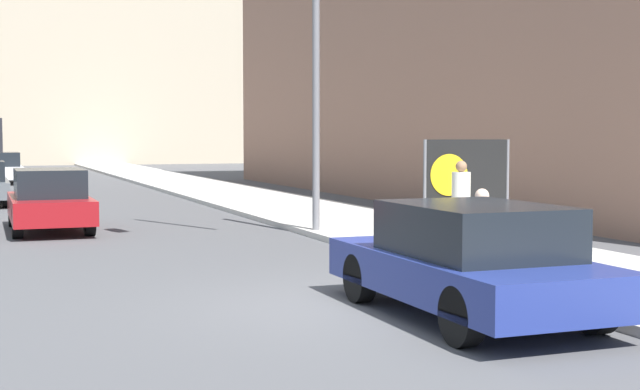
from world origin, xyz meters
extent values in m
plane|color=#4F4F51|center=(0.00, 0.00, 0.00)|extent=(160.00, 160.00, 0.00)
cube|color=beige|center=(3.98, 15.00, 0.06)|extent=(3.92, 90.00, 0.13)
cylinder|color=#474C56|center=(2.52, 1.42, 0.37)|extent=(0.03, 0.03, 0.48)
cylinder|color=#474C56|center=(2.89, 1.42, 0.37)|extent=(0.03, 0.03, 0.48)
cylinder|color=#474C56|center=(2.52, 1.79, 0.37)|extent=(0.03, 0.03, 0.48)
cylinder|color=#474C56|center=(2.89, 1.79, 0.37)|extent=(0.03, 0.03, 0.48)
cube|color=navy|center=(2.71, 1.61, 0.62)|extent=(0.40, 0.40, 0.02)
cube|color=navy|center=(2.71, 1.80, 0.82)|extent=(0.40, 0.02, 0.38)
cylinder|color=#334775|center=(2.71, 1.45, 0.72)|extent=(0.18, 0.42, 0.18)
cylinder|color=#334775|center=(2.71, 1.24, 0.37)|extent=(0.16, 0.16, 0.48)
cube|color=black|center=(2.71, 1.18, 0.18)|extent=(0.20, 0.28, 0.10)
cylinder|color=navy|center=(2.71, 1.64, 0.89)|extent=(0.34, 0.34, 0.52)
sphere|color=beige|center=(2.71, 1.64, 1.26)|extent=(0.22, 0.22, 0.22)
cylinder|color=navy|center=(2.38, 1.56, 0.97)|extent=(0.45, 0.09, 0.09)
cube|color=#EAE5C6|center=(2.18, 1.56, 1.02)|extent=(0.46, 0.02, 0.39)
cube|color=navy|center=(2.18, 1.55, 1.02)|extent=(0.35, 0.01, 0.09)
cylinder|color=black|center=(3.54, 3.74, 0.52)|extent=(0.28, 0.28, 0.78)
cylinder|color=silver|center=(3.54, 3.74, 1.22)|extent=(0.34, 0.34, 0.62)
sphere|color=#936B4C|center=(3.54, 3.74, 1.63)|extent=(0.21, 0.21, 0.21)
cylinder|color=slate|center=(3.11, 4.34, 1.12)|extent=(0.06, 0.06, 1.99)
cylinder|color=slate|center=(4.90, 4.34, 1.12)|extent=(0.06, 0.06, 1.99)
cube|color=black|center=(4.00, 4.34, 1.17)|extent=(1.78, 0.02, 1.89)
cylinder|color=yellow|center=(3.61, 4.32, 1.46)|extent=(0.78, 0.01, 0.78)
cylinder|color=slate|center=(2.28, 7.87, 3.07)|extent=(0.16, 0.16, 5.88)
cube|color=navy|center=(0.87, -1.08, 0.52)|extent=(1.89, 4.28, 0.50)
cube|color=black|center=(0.87, -1.25, 1.07)|extent=(1.63, 2.23, 0.61)
cylinder|color=black|center=(0.04, 0.25, 0.32)|extent=(0.22, 0.64, 0.64)
cylinder|color=black|center=(1.71, 0.25, 0.32)|extent=(0.22, 0.64, 0.64)
cylinder|color=black|center=(0.04, -2.41, 0.32)|extent=(0.22, 0.64, 0.64)
cylinder|color=black|center=(1.71, -2.41, 0.32)|extent=(0.22, 0.64, 0.64)
cube|color=maroon|center=(-3.13, 10.92, 0.54)|extent=(1.72, 4.33, 0.53)
cube|color=black|center=(-3.13, 10.75, 1.12)|extent=(1.48, 2.25, 0.63)
cylinder|color=black|center=(-3.89, 12.27, 0.32)|extent=(0.22, 0.64, 0.64)
cylinder|color=black|center=(-2.38, 12.27, 0.32)|extent=(0.22, 0.64, 0.64)
cylinder|color=black|center=(-3.89, 9.58, 0.32)|extent=(0.22, 0.64, 0.64)
cylinder|color=black|center=(-2.38, 9.58, 0.32)|extent=(0.22, 0.64, 0.64)
cylinder|color=black|center=(-3.90, 21.03, 0.32)|extent=(0.22, 0.64, 0.64)
cylinder|color=black|center=(-3.90, 18.46, 0.32)|extent=(0.22, 0.64, 0.64)
cylinder|color=black|center=(-3.95, 24.31, 0.32)|extent=(0.22, 0.64, 0.64)
cube|color=silver|center=(-3.73, 33.47, 0.54)|extent=(1.82, 4.57, 0.54)
cube|color=black|center=(-3.73, 33.29, 1.13)|extent=(1.57, 2.38, 0.64)
cylinder|color=black|center=(-2.93, 34.89, 0.32)|extent=(0.22, 0.64, 0.64)
cylinder|color=black|center=(-2.93, 32.06, 0.32)|extent=(0.22, 0.64, 0.64)
camera|label=1|loc=(-4.55, -10.38, 2.17)|focal=50.00mm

